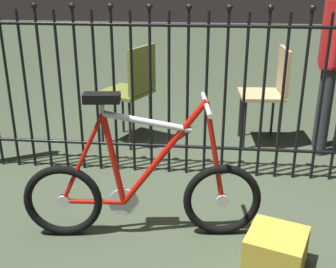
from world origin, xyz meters
The scene contains 7 objects.
ground_plane centered at (0.00, 0.00, 0.00)m, with size 20.00×20.00×0.00m, color #3A4432.
iron_fence centered at (-0.05, 0.81, 0.68)m, with size 3.45×0.07×1.37m.
bicycle centered at (-0.25, -0.05, 0.30)m, with size 1.41×0.40×0.90m.
chair_tan centered at (0.66, 1.49, 0.53)m, with size 0.41×0.40×0.88m.
chair_olive centered at (-0.55, 1.38, 0.55)m, with size 0.53×0.53×0.90m.
person_visitor centered at (1.11, 1.37, 0.89)m, with size 0.22×0.47×1.51m.
display_crate centered at (0.52, -0.30, 0.11)m, with size 0.30×0.30×0.22m, color #B29933.
Camera 1 is at (0.14, -2.27, 1.56)m, focal length 46.23 mm.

